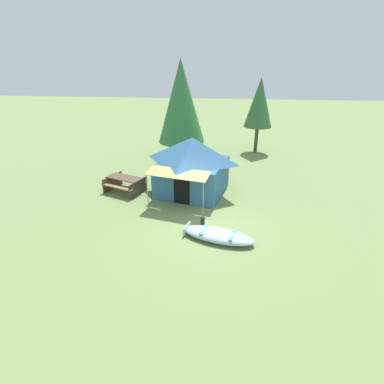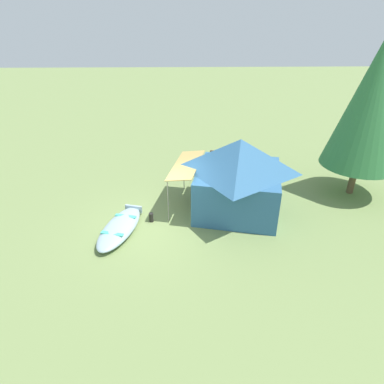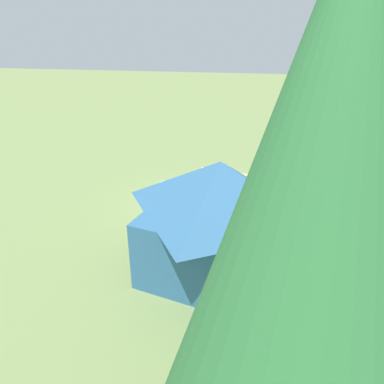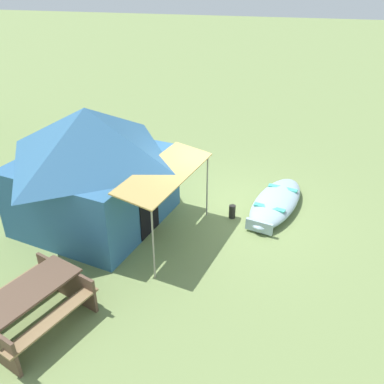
% 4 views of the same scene
% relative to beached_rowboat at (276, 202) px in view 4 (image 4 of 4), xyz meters
% --- Properties ---
extents(ground_plane, '(80.00, 80.00, 0.00)m').
position_rel_beached_rowboat_xyz_m(ground_plane, '(-0.48, 1.25, -0.19)').
color(ground_plane, '#74894E').
extents(beached_rowboat, '(2.90, 1.67, 0.37)m').
position_rel_beached_rowboat_xyz_m(beached_rowboat, '(0.00, 0.00, 0.00)').
color(beached_rowboat, '#96B0BB').
rests_on(beached_rowboat, ground_plane).
extents(canvas_cabin_tent, '(3.92, 4.54, 2.80)m').
position_rel_beached_rowboat_xyz_m(canvas_cabin_tent, '(-1.42, 4.18, 1.26)').
color(canvas_cabin_tent, '#30638F').
rests_on(canvas_cabin_tent, ground_plane).
extents(picnic_table, '(2.21, 2.01, 0.76)m').
position_rel_beached_rowboat_xyz_m(picnic_table, '(-4.80, 3.92, 0.29)').
color(picnic_table, brown).
rests_on(picnic_table, ground_plane).
extents(cooler_box, '(0.53, 0.59, 0.32)m').
position_rel_beached_rowboat_xyz_m(cooler_box, '(-0.94, 3.07, -0.03)').
color(cooler_box, '#B32E20').
rests_on(cooler_box, ground_plane).
extents(fuel_can, '(0.22, 0.22, 0.34)m').
position_rel_beached_rowboat_xyz_m(fuel_can, '(-0.65, 1.02, -0.02)').
color(fuel_can, black).
rests_on(fuel_can, ground_plane).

